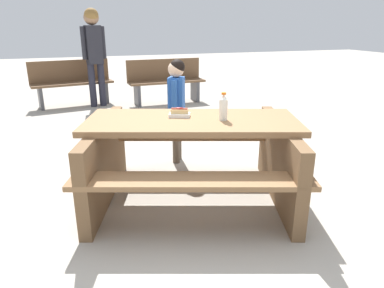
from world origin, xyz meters
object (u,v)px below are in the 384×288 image
object	(u,v)px
child_in_coat	(177,98)
bystander_adult	(94,45)
park_bench_near	(166,80)
park_bench_mid	(72,82)
soda_bottle	(223,107)
hotdog_tray	(180,113)
picnic_table	(192,153)

from	to	relation	value
child_in_coat	bystander_adult	bearing A→B (deg)	-78.71
park_bench_near	park_bench_mid	size ratio (longest dim) A/B	0.98
soda_bottle	park_bench_mid	world-z (taller)	soda_bottle
park_bench_mid	park_bench_near	bearing A→B (deg)	168.40
soda_bottle	park_bench_mid	xyz separation A→B (m)	(1.20, -4.54, -0.41)
child_in_coat	park_bench_near	size ratio (longest dim) A/B	0.76
hotdog_tray	park_bench_mid	world-z (taller)	park_bench_mid
park_bench_mid	bystander_adult	world-z (taller)	bystander_adult
picnic_table	park_bench_mid	bearing A→B (deg)	-77.74
soda_bottle	hotdog_tray	xyz separation A→B (m)	(0.32, -0.22, -0.08)
hotdog_tray	soda_bottle	bearing A→B (deg)	145.21
hotdog_tray	bystander_adult	size ratio (longest dim) A/B	0.12
soda_bottle	park_bench_mid	size ratio (longest dim) A/B	0.15
park_bench_near	bystander_adult	distance (m)	1.49
picnic_table	park_bench_mid	size ratio (longest dim) A/B	1.39
bystander_adult	park_bench_near	bearing A→B (deg)	175.59
hotdog_tray	bystander_adult	distance (m)	4.10
picnic_table	park_bench_mid	distance (m)	4.53
soda_bottle	hotdog_tray	size ratio (longest dim) A/B	1.12
park_bench_near	hotdog_tray	bearing A→B (deg)	77.37
picnic_table	soda_bottle	bearing A→B (deg)	154.93
soda_bottle	bystander_adult	distance (m)	4.35
soda_bottle	park_bench_near	size ratio (longest dim) A/B	0.15
child_in_coat	hotdog_tray	bearing A→B (deg)	75.65
child_in_coat	soda_bottle	bearing A→B (deg)	95.77
soda_bottle	park_bench_near	xyz separation A→B (m)	(-0.57, -4.18, -0.41)
hotdog_tray	child_in_coat	xyz separation A→B (m)	(-0.21, -0.83, -0.04)
child_in_coat	park_bench_near	distance (m)	3.21
hotdog_tray	park_bench_near	distance (m)	4.07
picnic_table	bystander_adult	bearing A→B (deg)	-83.00
park_bench_mid	child_in_coat	bearing A→B (deg)	107.42
picnic_table	soda_bottle	distance (m)	0.49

